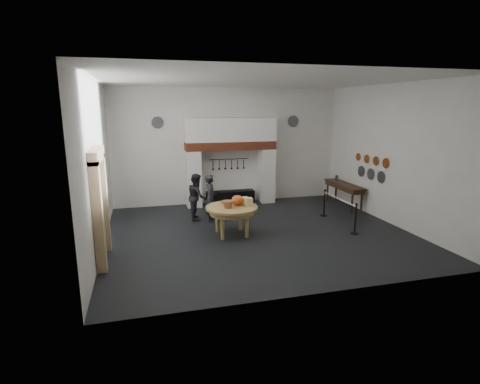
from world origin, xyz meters
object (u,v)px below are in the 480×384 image
object	(u,v)px
visitor_near	(211,198)
side_table	(344,184)
work_table	(232,208)
barrier_post_far	(324,203)
iron_range	(230,197)
visitor_far	(197,197)
barrier_post_near	(355,219)

from	to	relation	value
visitor_near	side_table	bearing A→B (deg)	-72.65
work_table	barrier_post_far	size ratio (longest dim) A/B	1.72
iron_range	visitor_far	xyz separation A→B (m)	(-1.60, -1.81, 0.54)
visitor_near	visitor_far	xyz separation A→B (m)	(-0.40, 0.40, -0.01)
work_table	visitor_near	xyz separation A→B (m)	(-0.37, 1.48, -0.04)
barrier_post_near	side_table	bearing A→B (deg)	66.17
visitor_near	visitor_far	distance (m)	0.57
iron_range	barrier_post_far	bearing A→B (deg)	-42.68
work_table	barrier_post_far	distance (m)	3.81
work_table	barrier_post_near	world-z (taller)	barrier_post_near
iron_range	side_table	world-z (taller)	side_table
barrier_post_near	barrier_post_far	xyz separation A→B (m)	(0.00, 2.00, 0.00)
iron_range	barrier_post_far	xyz separation A→B (m)	(2.79, -2.57, 0.20)
work_table	side_table	size ratio (longest dim) A/B	0.71
visitor_far	side_table	size ratio (longest dim) A/B	0.72
work_table	visitor_near	size ratio (longest dim) A/B	0.97
work_table	barrier_post_near	size ratio (longest dim) A/B	1.72
iron_range	barrier_post_near	distance (m)	5.36
visitor_far	side_table	bearing A→B (deg)	-83.97
visitor_near	work_table	bearing A→B (deg)	-155.16
visitor_near	side_table	xyz separation A→B (m)	(5.30, 0.60, 0.07)
iron_range	work_table	xyz separation A→B (m)	(-0.83, -3.69, 0.59)
visitor_near	side_table	size ratio (longest dim) A/B	0.73
visitor_far	barrier_post_far	xyz separation A→B (m)	(4.39, -0.76, -0.34)
visitor_near	barrier_post_near	distance (m)	4.65
visitor_far	barrier_post_near	world-z (taller)	visitor_far
visitor_far	visitor_near	bearing A→B (deg)	-130.95
visitor_far	iron_range	bearing A→B (deg)	-37.40
work_table	visitor_far	distance (m)	2.03
side_table	barrier_post_far	bearing A→B (deg)	-143.70
iron_range	side_table	xyz separation A→B (m)	(4.10, -1.61, 0.62)
work_table	visitor_far	size ratio (longest dim) A/B	0.98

